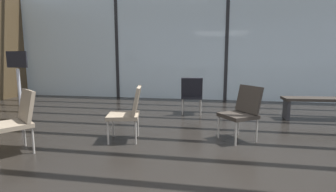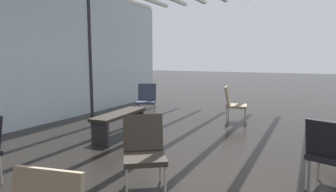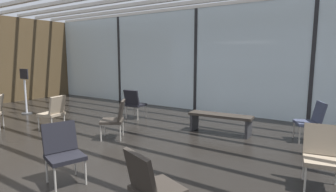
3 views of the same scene
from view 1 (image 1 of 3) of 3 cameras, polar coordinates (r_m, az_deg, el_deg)
ground_plane at (r=3.15m, az=17.46°, el=-16.48°), size 60.00×60.00×0.00m
glass_curtain_wall at (r=8.04m, az=13.08°, el=11.12°), size 14.00×0.08×3.38m
window_mullion_0 at (r=8.60m, az=-11.36°, el=11.00°), size 0.10×0.12×3.38m
window_mullion_1 at (r=8.04m, az=13.08°, el=11.12°), size 0.10×0.12×3.38m
parked_airplane at (r=14.66m, az=17.88°, el=10.30°), size 13.72×3.68×3.68m
lounge_chair_2 at (r=4.22m, az=16.43°, el=-2.92°), size 0.71×0.70×0.87m
lounge_chair_3 at (r=5.90m, az=5.38°, el=0.62°), size 0.52×0.56×0.87m
lounge_chair_5 at (r=4.08m, az=-30.88°, el=-4.20°), size 0.70×0.71×0.87m
lounge_chair_6 at (r=4.06m, az=-8.83°, el=-3.13°), size 0.61×0.58×0.87m
waiting_bench at (r=6.29m, az=30.97°, el=-1.30°), size 1.53×0.52×0.47m
info_sign at (r=5.87m, az=-30.51°, el=1.22°), size 0.44×0.32×1.44m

